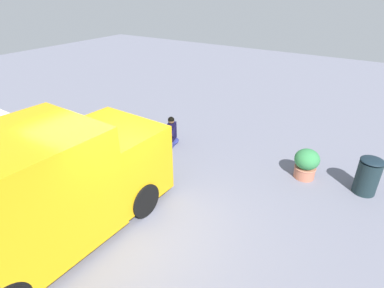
{
  "coord_description": "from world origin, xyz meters",
  "views": [
    {
      "loc": [
        3.58,
        3.8,
        4.56
      ],
      "look_at": [
        -2.38,
        -0.02,
        0.82
      ],
      "focal_mm": 28.42,
      "sensor_mm": 36.0,
      "label": 1
    }
  ],
  "objects": [
    {
      "name": "ground_plane",
      "position": [
        0.0,
        0.0,
        0.0
      ],
      "size": [
        40.0,
        40.0,
        0.0
      ],
      "primitive_type": "plane",
      "color": "slate"
    },
    {
      "name": "planter_flowering_near",
      "position": [
        -3.71,
        2.66,
        0.43
      ],
      "size": [
        0.63,
        0.63,
        0.82
      ],
      "color": "#B36A53",
      "rests_on": "ground_plane"
    },
    {
      "name": "planter_flowering_far",
      "position": [
        -3.17,
        -3.48,
        0.37
      ],
      "size": [
        0.49,
        0.49,
        0.71
      ],
      "color": "#4B524A",
      "rests_on": "ground_plane"
    },
    {
      "name": "food_truck",
      "position": [
        1.39,
        -0.99,
        1.13
      ],
      "size": [
        5.18,
        2.91,
        2.37
      ],
      "color": "gold",
      "rests_on": "ground_plane"
    },
    {
      "name": "trash_bin",
      "position": [
        -3.83,
        4.07,
        0.48
      ],
      "size": [
        0.54,
        0.54,
        0.95
      ],
      "color": "#19292E",
      "rests_on": "ground_plane"
    },
    {
      "name": "person_customer",
      "position": [
        -3.38,
        -1.45,
        0.34
      ],
      "size": [
        0.81,
        0.57,
        0.9
      ],
      "color": "navy",
      "rests_on": "ground_plane"
    }
  ]
}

